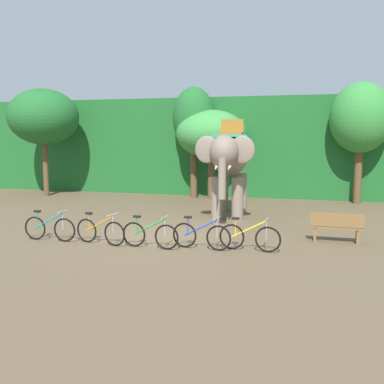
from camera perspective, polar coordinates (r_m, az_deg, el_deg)
name	(u,v)px	position (r m, az deg, el deg)	size (l,w,h in m)	color
ground_plane	(153,236)	(13.82, -5.16, -5.73)	(80.00, 80.00, 0.00)	brown
foliage_hedge	(226,146)	(25.40, 4.49, 6.04)	(36.00, 6.00, 5.08)	#1E6028
tree_far_left	(43,117)	(23.92, -18.88, 9.26)	(3.58, 3.58, 5.52)	brown
tree_center_right	(194,119)	(22.04, 0.24, 9.54)	(2.11, 2.11, 5.54)	brown
tree_far_right	(211,134)	(21.70, 2.54, 7.56)	(3.49, 3.49, 4.39)	brown
tree_right	(361,118)	(21.41, 21.22, 8.99)	(2.75, 2.75, 5.54)	brown
elephant	(229,160)	(16.72, 4.90, 4.18)	(2.09, 4.19, 3.78)	gray
bike_teal	(50,228)	(13.74, -18.16, -4.50)	(1.71, 0.52, 0.92)	black
bike_orange	(100,231)	(12.93, -11.93, -5.03)	(1.69, 0.53, 0.92)	black
bike_green	(150,235)	(12.27, -5.54, -5.57)	(1.71, 0.52, 0.92)	black
bike_blue	(201,235)	(12.11, 1.21, -5.71)	(1.71, 0.52, 0.92)	black
bike_yellow	(249,237)	(12.03, 7.54, -5.86)	(1.71, 0.52, 0.92)	black
wooden_bench	(336,227)	(13.51, 18.39, -4.31)	(1.51, 0.43, 0.89)	brown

